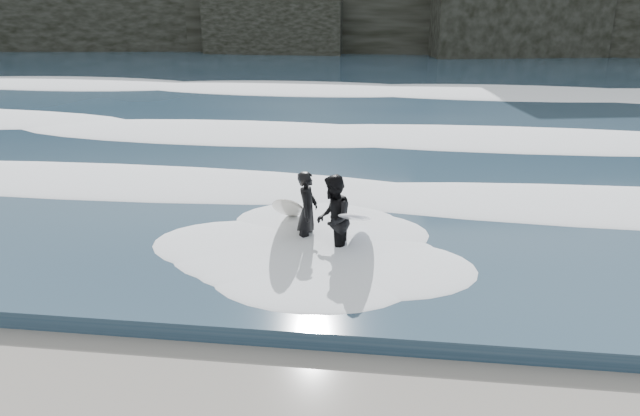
# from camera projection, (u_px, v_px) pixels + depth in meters

# --- Properties ---
(sea) EXTENTS (90.00, 52.00, 0.30)m
(sea) POSITION_uv_depth(u_px,v_px,m) (376.00, 82.00, 33.43)
(sea) COLOR #243A4D
(sea) RESTS_ON ground
(foam_near) EXTENTS (60.00, 3.20, 0.20)m
(foam_near) POSITION_uv_depth(u_px,v_px,m) (338.00, 196.00, 14.68)
(foam_near) COLOR white
(foam_near) RESTS_ON sea
(foam_mid) EXTENTS (60.00, 4.00, 0.24)m
(foam_mid) POSITION_uv_depth(u_px,v_px,m) (359.00, 130.00, 21.21)
(foam_mid) COLOR white
(foam_mid) RESTS_ON sea
(foam_far) EXTENTS (60.00, 4.80, 0.30)m
(foam_far) POSITION_uv_depth(u_px,v_px,m) (372.00, 88.00, 29.59)
(foam_far) COLOR white
(foam_far) RESTS_ON sea
(surfer_left) EXTENTS (1.02, 2.11, 1.65)m
(surfer_left) POSITION_uv_depth(u_px,v_px,m) (302.00, 211.00, 12.45)
(surfer_left) COLOR black
(surfer_left) RESTS_ON ground
(surfer_right) EXTENTS (1.11, 2.09, 1.74)m
(surfer_right) POSITION_uv_depth(u_px,v_px,m) (336.00, 219.00, 11.87)
(surfer_right) COLOR black
(surfer_right) RESTS_ON ground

